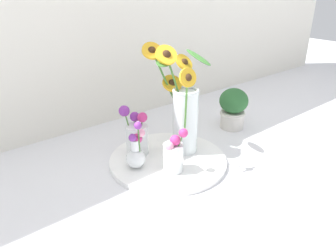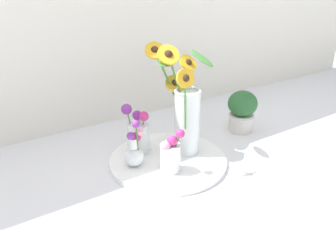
{
  "view_description": "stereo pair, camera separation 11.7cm",
  "coord_description": "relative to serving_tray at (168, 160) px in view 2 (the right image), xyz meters",
  "views": [
    {
      "loc": [
        -0.65,
        -0.78,
        0.64
      ],
      "look_at": [
        0.02,
        0.04,
        0.15
      ],
      "focal_mm": 35.0,
      "sensor_mm": 36.0,
      "label": 1
    },
    {
      "loc": [
        -0.56,
        -0.85,
        0.64
      ],
      "look_at": [
        0.02,
        0.04,
        0.15
      ],
      "focal_mm": 35.0,
      "sensor_mm": 36.0,
      "label": 2
    }
  ],
  "objects": [
    {
      "name": "mason_jar_sunflowers",
      "position": [
        0.08,
        0.02,
        0.18
      ],
      "size": [
        0.21,
        0.24,
        0.42
      ],
      "color": "silver",
      "rests_on": "serving_tray"
    },
    {
      "name": "vase_small_back",
      "position": [
        -0.07,
        0.11,
        0.08
      ],
      "size": [
        0.09,
        0.1,
        0.19
      ],
      "color": "white",
      "rests_on": "serving_tray"
    },
    {
      "name": "vase_small_center",
      "position": [
        -0.04,
        -0.08,
        0.07
      ],
      "size": [
        0.07,
        0.08,
        0.16
      ],
      "color": "white",
      "rests_on": "serving_tray"
    },
    {
      "name": "ground_plane",
      "position": [
        -0.02,
        -0.04,
        -0.01
      ],
      "size": [
        6.0,
        6.0,
        0.0
      ],
      "primitive_type": "plane",
      "color": "silver"
    },
    {
      "name": "vase_bulb_right",
      "position": [
        -0.13,
        0.02,
        0.07
      ],
      "size": [
        0.07,
        0.07,
        0.18
      ],
      "color": "white",
      "rests_on": "serving_tray"
    },
    {
      "name": "serving_tray",
      "position": [
        0.0,
        0.0,
        0.0
      ],
      "size": [
        0.44,
        0.44,
        0.02
      ],
      "color": "white",
      "rests_on": "ground_plane"
    },
    {
      "name": "potted_plant",
      "position": [
        0.43,
        0.06,
        0.09
      ],
      "size": [
        0.13,
        0.13,
        0.19
      ],
      "color": "beige",
      "rests_on": "ground_plane"
    }
  ]
}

